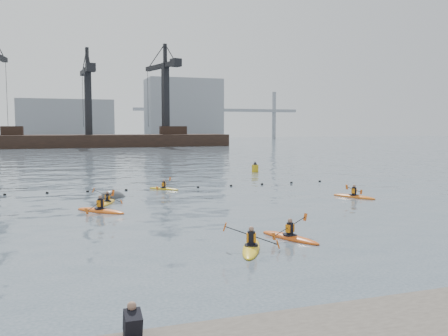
{
  "coord_description": "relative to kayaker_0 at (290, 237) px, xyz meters",
  "views": [
    {
      "loc": [
        -6.9,
        -16.05,
        5.14
      ],
      "look_at": [
        1.87,
        9.36,
        2.8
      ],
      "focal_mm": 38.0,
      "sensor_mm": 36.0,
      "label": 1
    }
  ],
  "objects": [
    {
      "name": "ground",
      "position": [
        -2.96,
        -3.22,
        -0.1
      ],
      "size": [
        400.0,
        400.0,
        0.0
      ],
      "primitive_type": "plane",
      "color": "#394853",
      "rests_on": "ground"
    },
    {
      "name": "float_line",
      "position": [
        -3.46,
        19.32,
        -0.07
      ],
      "size": [
        33.24,
        0.73,
        0.24
      ],
      "color": "black",
      "rests_on": "ground"
    },
    {
      "name": "barge_pier",
      "position": [
        -3.18,
        106.78,
        1.79
      ],
      "size": [
        72.0,
        19.3,
        29.5
      ],
      "color": "black",
      "rests_on": "ground"
    },
    {
      "name": "skyline",
      "position": [
        -0.73,
        147.06,
        9.14
      ],
      "size": [
        141.0,
        28.0,
        22.0
      ],
      "color": "gray",
      "rests_on": "ground"
    },
    {
      "name": "kayaker_0",
      "position": [
        0.0,
        0.0,
        0.0
      ],
      "size": [
        2.2,
        3.4,
        1.18
      ],
      "rotation": [
        0.0,
        0.0,
        0.38
      ],
      "color": "#CC4D13",
      "rests_on": "ground"
    },
    {
      "name": "kayaker_1",
      "position": [
        -2.41,
        -1.19,
        0.0
      ],
      "size": [
        2.22,
        3.45,
        1.26
      ],
      "rotation": [
        0.0,
        0.0,
        -0.45
      ],
      "color": "gold",
      "rests_on": "ground"
    },
    {
      "name": "kayaker_2",
      "position": [
        -7.7,
        9.97,
        0.01
      ],
      "size": [
        3.03,
        3.14,
        1.34
      ],
      "rotation": [
        0.0,
        0.0,
        0.76
      ],
      "color": "orange",
      "rests_on": "ground"
    },
    {
      "name": "kayaker_3",
      "position": [
        -6.99,
        13.05,
        -0.01
      ],
      "size": [
        1.97,
        2.97,
        1.16
      ],
      "rotation": [
        0.0,
        0.0,
        -0.36
      ],
      "color": "gold",
      "rests_on": "ground"
    },
    {
      "name": "kayaker_4",
      "position": [
        10.28,
        9.99,
        -0.0
      ],
      "size": [
        2.14,
        3.31,
        1.18
      ],
      "rotation": [
        0.0,
        0.0,
        3.62
      ],
      "color": "#D66114",
      "rests_on": "ground"
    },
    {
      "name": "kayaker_5",
      "position": [
        -1.94,
        18.89,
        -0.02
      ],
      "size": [
        2.41,
        2.49,
        1.04
      ],
      "rotation": [
        0.0,
        0.0,
        0.76
      ],
      "color": "gold",
      "rests_on": "ground"
    },
    {
      "name": "mooring_buoy",
      "position": [
        -6.34,
        15.66,
        -0.1
      ],
      "size": [
        2.56,
        2.21,
        1.45
      ],
      "primitive_type": "ellipsoid",
      "rotation": [
        0.0,
        0.21,
        0.54
      ],
      "color": "#3C3F41",
      "rests_on": "ground"
    },
    {
      "name": "nav_buoy",
      "position": [
        11.04,
        30.41,
        0.32
      ],
      "size": [
        0.77,
        0.77,
        1.4
      ],
      "color": "gold",
      "rests_on": "ground"
    }
  ]
}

